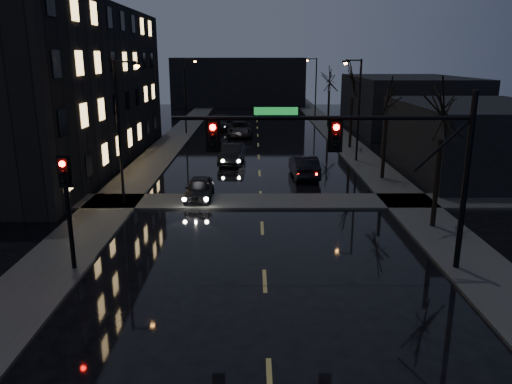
{
  "coord_description": "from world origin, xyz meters",
  "views": [
    {
      "loc": [
        -0.4,
        -9.23,
        8.16
      ],
      "look_at": [
        -0.32,
        9.01,
        3.2
      ],
      "focal_mm": 35.0,
      "sensor_mm": 36.0,
      "label": 1
    }
  ],
  "objects_px": {
    "oncoming_car_d": "(221,123)",
    "oncoming_car_c": "(240,129)",
    "oncoming_car_b": "(232,154)",
    "oncoming_car_a": "(199,189)",
    "lead_car": "(304,166)"
  },
  "relations": [
    {
      "from": "oncoming_car_d",
      "to": "oncoming_car_c",
      "type": "bearing_deg",
      "value": -63.39
    },
    {
      "from": "oncoming_car_b",
      "to": "oncoming_car_c",
      "type": "xyz_separation_m",
      "value": [
        0.23,
        14.02,
        0.02
      ]
    },
    {
      "from": "oncoming_car_a",
      "to": "oncoming_car_d",
      "type": "relative_size",
      "value": 0.74
    },
    {
      "from": "oncoming_car_a",
      "to": "oncoming_car_b",
      "type": "height_order",
      "value": "oncoming_car_b"
    },
    {
      "from": "oncoming_car_d",
      "to": "lead_car",
      "type": "xyz_separation_m",
      "value": [
        7.38,
        -24.01,
        0.01
      ]
    },
    {
      "from": "oncoming_car_b",
      "to": "oncoming_car_d",
      "type": "bearing_deg",
      "value": 102.25
    },
    {
      "from": "oncoming_car_d",
      "to": "oncoming_car_a",
      "type": "bearing_deg",
      "value": -86.16
    },
    {
      "from": "oncoming_car_a",
      "to": "oncoming_car_b",
      "type": "distance_m",
      "value": 10.46
    },
    {
      "from": "oncoming_car_b",
      "to": "oncoming_car_c",
      "type": "height_order",
      "value": "oncoming_car_c"
    },
    {
      "from": "oncoming_car_a",
      "to": "oncoming_car_d",
      "type": "height_order",
      "value": "oncoming_car_d"
    },
    {
      "from": "oncoming_car_a",
      "to": "lead_car",
      "type": "bearing_deg",
      "value": 40.37
    },
    {
      "from": "oncoming_car_d",
      "to": "oncoming_car_b",
      "type": "bearing_deg",
      "value": -81.1
    },
    {
      "from": "oncoming_car_c",
      "to": "oncoming_car_d",
      "type": "relative_size",
      "value": 1.06
    },
    {
      "from": "oncoming_car_c",
      "to": "oncoming_car_d",
      "type": "distance_m",
      "value": 5.84
    },
    {
      "from": "oncoming_car_a",
      "to": "oncoming_car_d",
      "type": "distance_m",
      "value": 29.72
    }
  ]
}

